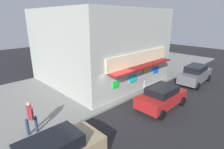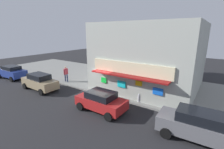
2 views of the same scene
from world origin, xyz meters
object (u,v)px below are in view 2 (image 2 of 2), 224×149
object	(u,v)px
fire_hydrant	(139,98)
parked_car_grey	(199,126)
parked_car_red	(101,101)
trash_can	(120,86)
pedestrian	(66,73)
traffic_light	(97,61)
parked_car_blue	(12,72)
parked_car_tan	(40,82)

from	to	relation	value
fire_hydrant	parked_car_grey	xyz separation A→B (m)	(4.74, -2.47, 0.38)
parked_car_red	parked_car_grey	xyz separation A→B (m)	(6.62, 0.35, 0.09)
fire_hydrant	trash_can	bearing A→B (deg)	151.85
pedestrian	parked_car_red	distance (m)	8.33
pedestrian	parked_car_grey	distance (m)	14.61
pedestrian	parked_car_red	bearing A→B (deg)	-21.89
parked_car_red	traffic_light	bearing A→B (deg)	132.53
trash_can	pedestrian	bearing A→B (deg)	-169.43
fire_hydrant	parked_car_blue	distance (m)	17.13
traffic_light	parked_car_blue	xyz separation A→B (m)	(-12.06, -2.91, -2.27)
traffic_light	trash_can	size ratio (longest dim) A/B	5.19
traffic_light	parked_car_tan	bearing A→B (deg)	-147.46
fire_hydrant	pedestrian	xyz separation A→B (m)	(-9.60, 0.29, 0.67)
parked_car_blue	parked_car_red	bearing A→B (deg)	-1.38
parked_car_grey	fire_hydrant	bearing A→B (deg)	152.53
fire_hydrant	parked_car_grey	size ratio (longest dim) A/B	0.17
pedestrian	parked_car_blue	xyz separation A→B (m)	(-7.35, -2.74, -0.31)
traffic_light	parked_car_red	world-z (taller)	traffic_light
parked_car_red	parked_car_tan	bearing A→B (deg)	-179.86
trash_can	parked_car_tan	distance (m)	8.41
parked_car_red	parked_car_blue	world-z (taller)	parked_car_blue
pedestrian	parked_car_grey	world-z (taller)	pedestrian
traffic_light	parked_car_tan	xyz separation A→B (m)	(-5.17, -3.30, -2.25)
fire_hydrant	pedestrian	distance (m)	9.63
traffic_light	parked_car_grey	xyz separation A→B (m)	(9.63, -2.93, -2.24)
parked_car_red	parked_car_tan	world-z (taller)	parked_car_tan
pedestrian	parked_car_tan	size ratio (longest dim) A/B	0.42
parked_car_grey	traffic_light	bearing A→B (deg)	163.10
trash_can	pedestrian	xyz separation A→B (m)	(-6.72, -1.25, 0.58)
fire_hydrant	trash_can	size ratio (longest dim) A/B	0.83
traffic_light	parked_car_red	distance (m)	5.02
parked_car_red	parked_car_tan	distance (m)	8.17
parked_car_tan	parked_car_blue	bearing A→B (deg)	176.81
parked_car_blue	parked_car_grey	bearing A→B (deg)	-0.03
fire_hydrant	trash_can	xyz separation A→B (m)	(-2.88, 1.54, 0.09)
fire_hydrant	parked_car_blue	size ratio (longest dim) A/B	0.17
trash_can	pedestrian	world-z (taller)	pedestrian
traffic_light	parked_car_blue	distance (m)	12.62
traffic_light	fire_hydrant	distance (m)	5.56
traffic_light	parked_car_blue	world-z (taller)	traffic_light
traffic_light	parked_car_blue	bearing A→B (deg)	-166.43
parked_car_red	parked_car_blue	bearing A→B (deg)	178.62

